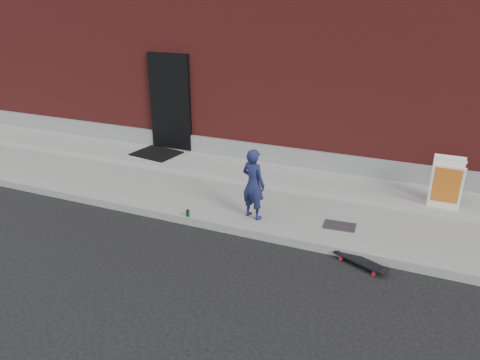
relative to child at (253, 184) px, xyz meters
The scene contains 10 objects.
ground 1.03m from the child, 134.72° to the right, with size 80.00×80.00×0.00m, color black.
sidewalk 1.33m from the child, 115.10° to the left, with size 20.00×3.00×0.15m, color gray.
apron 2.06m from the child, 103.96° to the left, with size 20.00×1.20×0.10m, color gray.
building 6.75m from the child, 94.20° to the left, with size 20.00×8.10×5.00m.
child is the anchor object (origin of this frame).
skateboard 2.18m from the child, 16.90° to the right, with size 0.85×0.53×0.09m.
pizza_sign 3.42m from the child, 26.70° to the left, with size 0.55×0.64×0.89m.
soda_can 1.28m from the child, 157.92° to the right, with size 0.07×0.07×0.12m, color #177637.
doormat 3.82m from the child, 148.59° to the left, with size 1.01×0.82×0.03m, color black.
utility_plate 1.62m from the child, ahead, with size 0.53×0.34×0.02m, color #4C4D51.
Camera 1 is at (3.14, -6.39, 3.89)m, focal length 35.00 mm.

